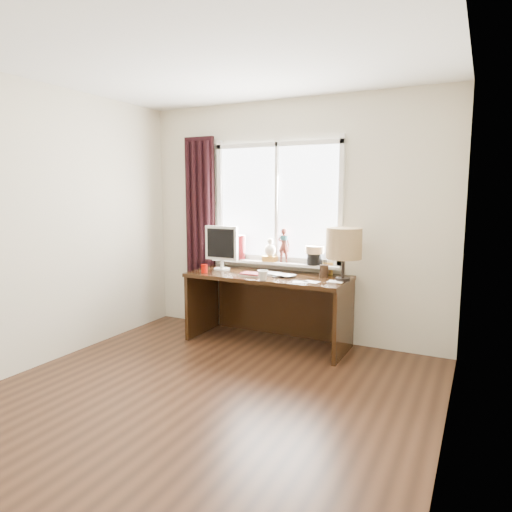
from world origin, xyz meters
The scene contains 18 objects.
floor centered at (0.00, 0.00, 0.00)m, with size 3.50×4.00×0.00m, color #422717.
ceiling centered at (0.00, 0.00, 2.60)m, with size 3.50×4.00×0.00m, color white.
wall_back centered at (0.00, 2.00, 1.30)m, with size 3.50×2.60×0.00m, color beige.
wall_left centered at (-1.75, 0.00, 1.30)m, with size 4.00×2.60×0.00m, color beige.
wall_right centered at (1.75, 0.00, 1.30)m, with size 4.00×2.60×0.00m, color beige.
laptop centered at (0.04, 1.60, 0.76)m, with size 0.35×0.23×0.03m, color silver.
mug centered at (-0.01, 1.33, 0.80)m, with size 0.11×0.10×0.11m, color white.
red_cup centered at (-0.77, 1.43, 0.79)m, with size 0.07×0.07×0.09m, color #A90A01.
window centered at (-0.14, 1.95, 1.30)m, with size 1.52×0.21×1.40m.
curtain centered at (-1.13, 1.91, 1.12)m, with size 0.38×0.09×2.25m.
desk centered at (-0.10, 1.73, 0.51)m, with size 1.70×0.70×0.75m.
monitor centered at (-0.69, 1.68, 1.03)m, with size 0.40×0.18×0.49m.
notebook_stack centered at (-0.23, 1.49, 0.77)m, with size 0.25×0.20×0.03m.
brush_holder centered at (0.46, 1.80, 0.81)m, with size 0.09×0.09×0.25m.
icon_frame centered at (0.47, 1.90, 0.81)m, with size 0.10×0.03×0.13m.
table_lamp centered at (0.70, 1.66, 1.11)m, with size 0.35×0.35×0.52m.
loose_papers centered at (0.48, 1.48, 0.75)m, with size 0.46×0.31×0.00m.
desk_cables centered at (0.10, 1.63, 0.75)m, with size 0.24×0.30×0.01m.
Camera 1 is at (1.91, -2.65, 1.62)m, focal length 32.00 mm.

